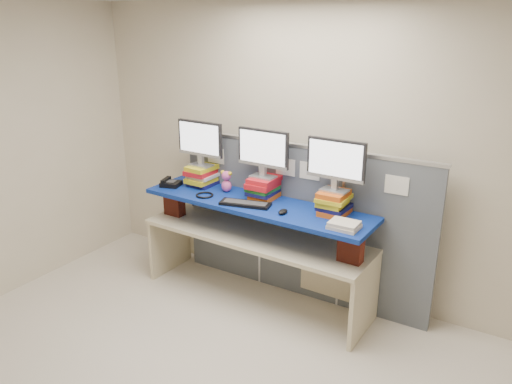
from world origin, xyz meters
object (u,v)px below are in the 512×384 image
Objects in this scene: blue_board at (256,204)px; monitor_left at (200,141)px; desk at (256,247)px; keyboard at (245,204)px; monitor_right at (336,162)px; desk_phone at (170,183)px; monitor_center at (263,151)px.

blue_board is 0.89m from monitor_left.
desk is at bearing 91.86° from blue_board.
blue_board is at bearing -9.11° from monitor_left.
keyboard is at bearing -18.68° from monitor_left.
desk_phone is at bearing -173.58° from monitor_right.
monitor_right is 1.07× the size of keyboard.
monitor_left is 1.00× the size of monitor_center.
monitor_left is at bearing 170.89° from blue_board.
monitor_center reaches higher than monitor_left.
monitor_right is (0.73, 0.09, 0.92)m from desk.
monitor_right is 1.78m from desk_phone.
keyboard is 2.20× the size of desk_phone.
monitor_center is (0.00, 0.12, 0.92)m from desk.
desk is at bearing -9.11° from monitor_left.
desk is 1.19m from monitor_left.
desk is 4.66× the size of keyboard.
monitor_center is 1.00× the size of monitor_right.
blue_board is 10.15× the size of desk_phone.
monitor_center is 1.10m from desk_phone.
desk_phone is (-0.95, 0.07, 0.02)m from keyboard.
blue_board is 4.32× the size of monitor_center.
monitor_left reaches higher than blue_board.
monitor_center is 2.35× the size of desk_phone.
keyboard is at bearing -108.80° from desk.
desk is 4.36× the size of monitor_right.
keyboard reaches higher than blue_board.
monitor_right is at bearing 9.30° from desk.
monitor_left is 2.35× the size of desk_phone.
monitor_left is 0.86m from keyboard.
blue_board is 0.88m from monitor_right.
monitor_center reaches higher than desk.
blue_board is 4.32× the size of monitor_right.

